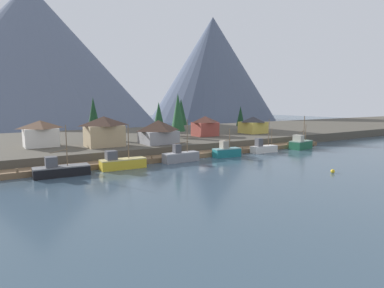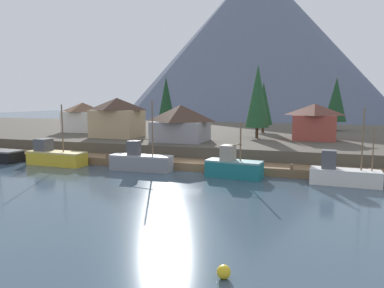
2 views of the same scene
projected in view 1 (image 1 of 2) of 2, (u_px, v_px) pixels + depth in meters
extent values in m
cube|color=#384C5B|center=(160.00, 149.00, 89.18)|extent=(400.00, 400.00, 1.00)
cube|color=brown|center=(197.00, 155.00, 74.06)|extent=(80.00, 4.00, 1.00)
cylinder|color=brown|center=(17.00, 174.00, 53.12)|extent=(0.36, 0.36, 1.60)
cylinder|color=brown|center=(69.00, 168.00, 57.43)|extent=(0.36, 0.36, 1.60)
cylinder|color=brown|center=(113.00, 164.00, 61.74)|extent=(0.36, 0.36, 1.60)
cylinder|color=brown|center=(152.00, 160.00, 66.05)|extent=(0.36, 0.36, 1.60)
cylinder|color=brown|center=(186.00, 156.00, 70.37)|extent=(0.36, 0.36, 1.60)
cylinder|color=brown|center=(216.00, 153.00, 74.68)|extent=(0.36, 0.36, 1.60)
cylinder|color=brown|center=(242.00, 150.00, 78.99)|extent=(0.36, 0.36, 1.60)
cylinder|color=brown|center=(266.00, 148.00, 83.30)|extent=(0.36, 0.36, 1.60)
cylinder|color=brown|center=(288.00, 145.00, 87.61)|extent=(0.36, 0.36, 1.60)
cylinder|color=brown|center=(307.00, 143.00, 91.92)|extent=(0.36, 0.36, 1.60)
cube|color=#4C473D|center=(141.00, 139.00, 98.95)|extent=(400.00, 56.00, 2.50)
cone|color=slate|center=(32.00, 56.00, 175.40)|extent=(130.72, 130.72, 73.64)
cone|color=#4C566B|center=(213.00, 69.00, 224.88)|extent=(86.37, 86.37, 68.87)
cube|color=black|center=(62.00, 172.00, 54.90)|extent=(8.98, 3.34, 1.49)
cube|color=slate|center=(62.00, 167.00, 54.79)|extent=(8.98, 3.34, 0.20)
cube|color=#4C4C51|center=(51.00, 162.00, 53.90)|extent=(1.91, 2.02, 1.70)
cylinder|color=brown|center=(66.00, 145.00, 54.81)|extent=(0.16, 0.16, 6.81)
cylinder|color=brown|center=(59.00, 151.00, 54.33)|extent=(2.96, 0.27, 0.63)
cube|color=gold|center=(123.00, 164.00, 60.94)|extent=(8.40, 2.86, 1.68)
cube|color=tan|center=(123.00, 159.00, 60.82)|extent=(8.40, 2.86, 0.20)
cube|color=#4C4C51|center=(111.00, 155.00, 59.59)|extent=(1.94, 1.93, 1.64)
cylinder|color=brown|center=(128.00, 141.00, 60.99)|extent=(0.17, 0.17, 6.33)
cube|color=gray|center=(181.00, 158.00, 67.92)|extent=(7.90, 2.47, 1.76)
cube|color=#9F9FA2|center=(181.00, 153.00, 67.80)|extent=(7.90, 2.47, 0.20)
cube|color=#4C4C51|center=(177.00, 149.00, 67.13)|extent=(1.46, 1.28, 1.76)
cylinder|color=brown|center=(187.00, 136.00, 68.24)|extent=(0.16, 0.16, 6.75)
cylinder|color=brown|center=(182.00, 143.00, 67.68)|extent=(3.27, 0.21, 0.41)
cube|color=#196B70|center=(227.00, 153.00, 74.10)|extent=(6.53, 2.99, 1.76)
cube|color=#679496|center=(227.00, 149.00, 73.98)|extent=(6.53, 2.99, 0.20)
cube|color=gray|center=(224.00, 145.00, 73.51)|extent=(1.60, 1.89, 1.72)
cylinder|color=brown|center=(230.00, 138.00, 74.01)|extent=(0.17, 0.17, 4.42)
cylinder|color=brown|center=(227.00, 140.00, 73.74)|extent=(1.76, 0.30, 0.40)
cube|color=silver|center=(264.00, 150.00, 80.58)|extent=(7.03, 2.67, 1.43)
cube|color=silver|center=(264.00, 146.00, 80.47)|extent=(7.03, 2.67, 0.20)
cube|color=#4C4C51|center=(259.00, 142.00, 79.53)|extent=(1.50, 1.50, 1.94)
cylinder|color=brown|center=(269.00, 132.00, 80.79)|extent=(0.14, 0.14, 6.46)
cylinder|color=brown|center=(272.00, 136.00, 81.41)|extent=(0.12, 0.12, 4.43)
cube|color=#1E5B3D|center=(301.00, 145.00, 86.75)|extent=(7.04, 4.13, 1.97)
cube|color=gray|center=(301.00, 141.00, 86.61)|extent=(7.04, 4.13, 0.20)
cube|color=#B2AD9E|center=(298.00, 138.00, 85.59)|extent=(2.08, 2.60, 1.60)
cylinder|color=brown|center=(304.00, 128.00, 87.05)|extent=(0.19, 0.19, 6.45)
cylinder|color=brown|center=(306.00, 132.00, 87.80)|extent=(0.16, 0.16, 4.30)
cylinder|color=brown|center=(302.00, 132.00, 86.40)|extent=(2.83, 0.59, 0.50)
cube|color=tan|center=(104.00, 136.00, 72.79)|extent=(7.75, 5.92, 4.63)
pyramid|color=#422D23|center=(104.00, 121.00, 72.36)|extent=(8.14, 6.21, 2.04)
cube|color=#9E4238|center=(205.00, 129.00, 95.21)|extent=(6.39, 5.34, 3.94)
pyramid|color=brown|center=(205.00, 119.00, 94.84)|extent=(6.71, 5.60, 1.80)
cube|color=gold|center=(253.00, 128.00, 103.81)|extent=(6.68, 6.86, 3.53)
pyramid|color=#2D2D33|center=(253.00, 119.00, 103.48)|extent=(7.02, 7.21, 1.69)
cube|color=gray|center=(158.00, 137.00, 77.80)|extent=(7.73, 6.81, 3.04)
pyramid|color=#422D23|center=(158.00, 125.00, 77.44)|extent=(8.12, 7.15, 2.52)
cube|color=silver|center=(41.00, 138.00, 72.30)|extent=(6.88, 5.28, 4.05)
pyramid|color=brown|center=(40.00, 124.00, 71.94)|extent=(7.22, 5.54, 1.75)
cylinder|color=#4C3823|center=(94.00, 136.00, 87.41)|extent=(0.50, 0.50, 1.64)
cone|color=#14381E|center=(93.00, 115.00, 86.70)|extent=(3.66, 3.66, 9.46)
cylinder|color=#4C3823|center=(181.00, 128.00, 114.24)|extent=(0.50, 0.50, 1.89)
cone|color=#194223|center=(181.00, 112.00, 113.54)|extent=(4.30, 4.30, 9.02)
cylinder|color=#4C3823|center=(178.00, 134.00, 90.54)|extent=(0.50, 0.50, 1.81)
cone|color=#1E4C28|center=(178.00, 112.00, 89.76)|extent=(3.94, 3.94, 10.36)
cylinder|color=#4C3823|center=(159.00, 132.00, 99.03)|extent=(0.50, 0.50, 1.55)
cone|color=#194223|center=(159.00, 116.00, 98.42)|extent=(3.66, 3.66, 8.20)
cylinder|color=#4C3823|center=(240.00, 128.00, 113.17)|extent=(0.50, 0.50, 1.60)
cone|color=#14381E|center=(240.00, 116.00, 112.64)|extent=(2.87, 2.87, 6.81)
sphere|color=gold|center=(333.00, 171.00, 57.11)|extent=(0.70, 0.70, 0.70)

